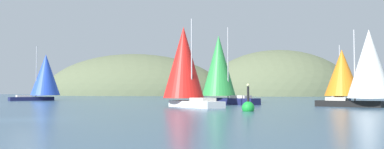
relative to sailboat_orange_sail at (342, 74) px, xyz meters
name	(u,v)px	position (x,y,z in m)	size (l,w,h in m)	color
ground_plane	(24,120)	(-21.20, -40.58, -4.14)	(360.00, 360.00, 0.00)	#385670
headland_center	(277,96)	(-16.20, 94.42, -4.14)	(55.78, 44.00, 34.52)	#5B6647
headland_left	(131,95)	(-76.20, 94.42, -4.14)	(79.70, 44.00, 34.54)	#5B6647
sailboat_orange_sail	(342,74)	(0.00, 0.00, 0.00)	(5.55, 8.47, 8.48)	navy
sailboat_blue_spinnaker	(45,76)	(-52.35, 4.12, 0.48)	(8.50, 9.34, 10.14)	#191E4C
sailboat_white_mainsail	(368,66)	(1.63, -14.17, 0.34)	(8.69, 6.00, 8.54)	black
sailboat_green_sail	(220,68)	(-16.24, -7.27, 0.77)	(9.17, 7.34, 10.34)	#191E4C
sailboat_red_spinnaker	(184,65)	(-17.98, -18.00, 0.54)	(8.71, 8.15, 9.71)	white
channel_buoy	(248,107)	(-9.61, -26.42, -3.77)	(1.10, 1.10, 2.64)	green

